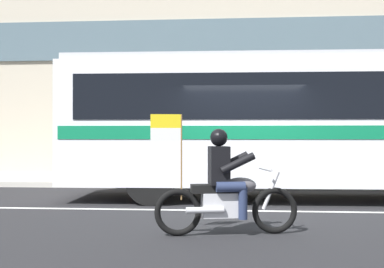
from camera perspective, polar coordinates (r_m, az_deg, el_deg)
name	(u,v)px	position (r m, az deg, el deg)	size (l,w,h in m)	color
ground_plane	(244,206)	(10.15, 6.15, -8.49)	(60.00, 60.00, 0.00)	black
sidewalk_curb	(239,180)	(15.20, 5.62, -5.44)	(28.00, 3.80, 0.15)	#B7B2A8
lane_center_stripe	(245,211)	(9.55, 6.25, -8.98)	(26.60, 0.14, 0.01)	silver
transit_bus	(305,117)	(11.36, 13.14, 1.92)	(10.92, 2.77, 3.22)	silver
motorcycle_with_rider	(225,190)	(7.18, 3.94, -6.56)	(2.16, 0.75, 1.78)	black
fire_hydrant	(142,167)	(14.59, -5.92, -3.91)	(0.22, 0.30, 0.75)	red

